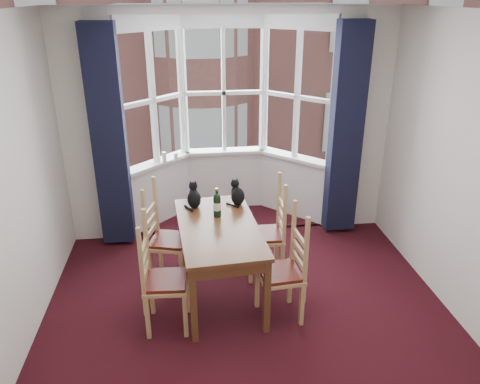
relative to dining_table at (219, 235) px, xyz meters
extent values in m
plane|color=black|center=(0.25, -0.81, -0.70)|extent=(4.50, 4.50, 0.00)
plane|color=white|center=(0.25, -0.81, 2.10)|extent=(4.50, 4.50, 0.00)
cube|color=silver|center=(-1.40, 1.44, 0.70)|extent=(0.70, 0.12, 2.80)
cube|color=silver|center=(1.90, 1.44, 0.70)|extent=(0.70, 0.12, 2.80)
cube|color=black|center=(-1.17, 1.26, 0.65)|extent=(0.38, 0.22, 2.60)
cube|color=black|center=(1.67, 1.26, 0.65)|extent=(0.38, 0.22, 2.60)
cube|color=brown|center=(0.00, 0.00, 0.08)|extent=(0.88, 1.49, 0.04)
cube|color=brown|center=(-0.28, -0.69, -0.32)|extent=(0.06, 0.06, 0.76)
cube|color=brown|center=(-0.39, 0.64, -0.32)|extent=(0.06, 0.06, 0.76)
cube|color=brown|center=(0.39, -0.64, -0.32)|extent=(0.06, 0.06, 0.76)
cube|color=brown|center=(0.28, 0.69, -0.32)|extent=(0.06, 0.06, 0.76)
cube|color=tan|center=(-0.52, -0.43, -0.22)|extent=(0.42, 0.44, 0.06)
cube|color=#4C140D|center=(-0.52, -0.43, -0.21)|extent=(0.38, 0.40, 0.03)
cube|color=tan|center=(-0.51, 0.33, -0.22)|extent=(0.49, 0.51, 0.06)
cube|color=#4C140D|center=(-0.51, 0.33, -0.21)|extent=(0.44, 0.46, 0.03)
cube|color=tan|center=(0.54, -0.42, -0.22)|extent=(0.44, 0.46, 0.06)
cube|color=#4C140D|center=(0.54, -0.42, -0.21)|extent=(0.40, 0.41, 0.03)
cube|color=tan|center=(0.52, 0.34, -0.22)|extent=(0.41, 0.43, 0.06)
cube|color=#4C140D|center=(0.52, 0.34, -0.21)|extent=(0.37, 0.39, 0.03)
ellipsoid|color=black|center=(-0.22, 0.46, 0.19)|extent=(0.16, 0.20, 0.19)
sphere|color=black|center=(-0.23, 0.53, 0.31)|extent=(0.10, 0.10, 0.09)
cone|color=black|center=(-0.25, 0.53, 0.36)|extent=(0.03, 0.03, 0.04)
cone|color=black|center=(-0.20, 0.53, 0.36)|extent=(0.03, 0.03, 0.04)
ellipsoid|color=black|center=(0.25, 0.49, 0.19)|extent=(0.21, 0.23, 0.19)
sphere|color=black|center=(0.22, 0.55, 0.31)|extent=(0.12, 0.12, 0.09)
cone|color=black|center=(0.20, 0.54, 0.36)|extent=(0.04, 0.04, 0.04)
cone|color=black|center=(0.25, 0.56, 0.36)|extent=(0.04, 0.04, 0.04)
cylinder|color=black|center=(0.00, 0.21, 0.21)|extent=(0.08, 0.08, 0.22)
sphere|color=black|center=(0.00, 0.21, 0.32)|extent=(0.07, 0.07, 0.07)
cylinder|color=black|center=(0.00, 0.21, 0.36)|extent=(0.03, 0.03, 0.10)
cylinder|color=gold|center=(0.00, 0.21, 0.40)|extent=(0.03, 0.03, 0.02)
cylinder|color=silver|center=(0.00, 0.21, 0.22)|extent=(0.08, 0.08, 0.09)
cylinder|color=white|center=(-0.58, 1.79, 0.23)|extent=(0.06, 0.06, 0.13)
cylinder|color=white|center=(-0.42, 1.82, 0.22)|extent=(0.06, 0.06, 0.10)
plane|color=#333335|center=(0.25, 31.44, -6.70)|extent=(80.00, 80.00, 0.00)
cube|color=#9D5B51|center=(0.25, 13.44, 0.30)|extent=(18.00, 6.00, 14.00)
cylinder|color=#9D5B51|center=(0.25, 10.44, 0.30)|extent=(3.20, 3.20, 14.00)
camera|label=1|loc=(-0.27, -4.10, 2.22)|focal=35.00mm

